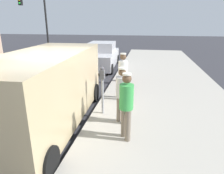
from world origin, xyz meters
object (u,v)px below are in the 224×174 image
Objects in this scene: parked_van at (45,88)px; fire_hydrant at (121,73)px; parking_meter_near at (102,82)px; pedestrian_in_white at (123,73)px; parked_sedan_ahead at (102,56)px; traffic_light_corner at (36,14)px; pedestrian_in_green at (126,103)px; pedestrian_in_gray at (122,92)px.

fire_hydrant is at bearing 70.62° from parked_van.
pedestrian_in_white reaches higher than parking_meter_near.
parked_sedan_ahead is 3.89m from fire_hydrant.
parked_sedan_ahead is (-0.15, 8.01, -0.41)m from parked_van.
parking_meter_near is at bearing -53.81° from traffic_light_corner.
traffic_light_corner reaches higher than parking_meter_near.
traffic_light_corner is at bearing 119.25° from parked_van.
parked_van reaches higher than pedestrian_in_white.
traffic_light_corner reaches higher than pedestrian_in_green.
pedestrian_in_white reaches higher than parked_sedan_ahead.
pedestrian_in_gray is at bearing -52.85° from traffic_light_corner.
pedestrian_in_gray is (0.67, -0.50, -0.10)m from parking_meter_near.
pedestrian_in_green is at bearing -13.45° from parked_van.
parked_van is at bearing -172.85° from pedestrian_in_gray.
parked_van reaches higher than fire_hydrant.
parking_meter_near is 1.47m from pedestrian_in_white.
parking_meter_near is 3.83m from fire_hydrant.
parking_meter_near is 0.88× the size of pedestrian_in_white.
pedestrian_in_green is 15.72m from traffic_light_corner.
parked_van is 6.12× the size of fire_hydrant.
pedestrian_in_green is at bearing -75.96° from pedestrian_in_gray.
fire_hydrant is at bearing 88.48° from parking_meter_near.
parking_meter_near is at bearing -108.41° from pedestrian_in_white.
pedestrian_in_green is 2.45m from parked_van.
pedestrian_in_white is at bearing -48.58° from traffic_light_corner.
traffic_light_corner is (-6.73, 12.01, 2.36)m from parked_van.
pedestrian_in_gray is at bearing -73.30° from parked_sedan_ahead.
pedestrian_in_green is 5.20m from fire_hydrant.
traffic_light_corner is at bearing 148.67° from parked_sedan_ahead.
pedestrian_in_green is 8.96m from parked_sedan_ahead.
parking_meter_near is 0.84m from pedestrian_in_gray.
parked_van is at bearing -60.75° from traffic_light_corner.
parked_sedan_ahead is at bearing -31.33° from traffic_light_corner.
parked_sedan_ahead is at bearing 116.83° from fire_hydrant.
parked_van is 8.02m from parked_sedan_ahead.
pedestrian_in_white is at bearing 96.18° from pedestrian_in_gray.
pedestrian_in_green reaches higher than parked_sedan_ahead.
pedestrian_in_gray is at bearing 104.04° from pedestrian_in_green.
parked_van reaches higher than parking_meter_near.
pedestrian_in_white is at bearing 47.78° from parked_van.
parked_sedan_ahead is at bearing 91.10° from parked_van.
fire_hydrant is (-0.78, 5.12, -0.55)m from pedestrian_in_green.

